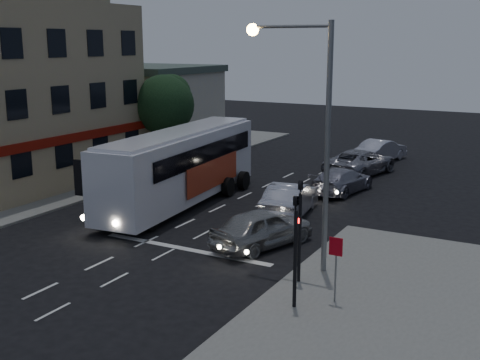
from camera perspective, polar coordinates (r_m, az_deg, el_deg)
The scene contains 16 objects.
ground at distance 24.86m, azimuth -11.66°, elevation -7.04°, with size 120.00×120.00×0.00m, color black.
sidewalk_far at distance 39.13m, azimuth -18.78°, elevation -0.03°, with size 12.00×50.00×0.12m, color slate.
road_markings at distance 26.61m, azimuth -4.93°, elevation -5.45°, with size 8.00×30.55×0.01m.
tour_bus at distance 31.52m, azimuth -5.64°, elevation 1.43°, with size 3.76×12.99×3.93m.
car_suv at distance 25.16m, azimuth 2.10°, elevation -4.55°, with size 1.93×4.80×1.64m, color #989898.
car_sedan_a at distance 29.79m, azimuth 4.75°, elevation -1.80°, with size 1.74×5.00×1.65m, color silver.
car_sedan_b at distance 34.64m, azimuth 9.65°, elevation -0.03°, with size 2.00×4.91×1.43m, color #8E8E9E.
car_sedan_c at distance 39.63m, azimuth 11.35°, elevation 1.69°, with size 2.71×5.87×1.63m, color gray.
car_extra at distance 44.33m, azimuth 13.24°, elevation 2.75°, with size 1.69×4.85×1.60m, color silver.
traffic_signal_main at distance 20.90m, azimuth 5.68°, elevation -3.69°, with size 0.25×0.35×4.10m.
traffic_signal_side at distance 18.90m, azimuth 5.30°, elevation -5.50°, with size 0.18×0.15×4.10m.
regulatory_sign at distance 19.69m, azimuth 9.06°, elevation -7.39°, with size 0.45×0.12×2.20m.
streetlight at distance 21.61m, azimuth 6.73°, elevation 5.81°, with size 3.32×0.44×9.00m.
main_building at distance 39.08m, azimuth -20.29°, elevation 7.42°, with size 10.12×12.00×11.00m.
low_building_north at distance 47.71m, azimuth -8.88°, elevation 6.79°, with size 9.40×9.40×6.50m.
street_tree at distance 40.49m, azimuth -7.20°, elevation 7.34°, with size 4.00×4.00×6.20m.
Camera 1 is at (15.29, -17.72, 8.38)m, focal length 45.00 mm.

